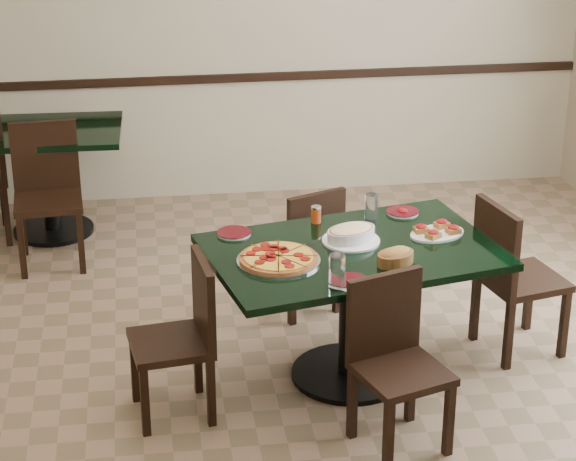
{
  "coord_description": "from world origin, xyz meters",
  "views": [
    {
      "loc": [
        -0.77,
        -5.16,
        3.1
      ],
      "look_at": [
        -0.05,
        0.0,
        0.86
      ],
      "focal_mm": 70.0,
      "sensor_mm": 36.0,
      "label": 1
    }
  ],
  "objects": [
    {
      "name": "water_glass_b",
      "position": [
        0.12,
        -0.46,
        0.83
      ],
      "size": [
        0.08,
        0.08,
        0.17
      ],
      "primitive_type": "cylinder",
      "color": "white",
      "rests_on": "main_table"
    },
    {
      "name": "room_shell",
      "position": [
        1.02,
        1.73,
        1.17
      ],
      "size": [
        5.5,
        5.5,
        5.5
      ],
      "color": "white",
      "rests_on": "floor"
    },
    {
      "name": "lasagna_casserole",
      "position": [
        0.29,
        0.06,
        0.8
      ],
      "size": [
        0.32,
        0.3,
        0.09
      ],
      "rotation": [
        0.0,
        0.0,
        0.42
      ],
      "color": "silver",
      "rests_on": "main_table"
    },
    {
      "name": "chair_far",
      "position": [
        0.17,
        0.74,
        0.44
      ],
      "size": [
        0.48,
        0.48,
        0.79
      ],
      "rotation": [
        0.0,
        0.0,
        3.53
      ],
      "color": "black",
      "rests_on": "floor"
    },
    {
      "name": "bruschetta_platter",
      "position": [
        0.75,
        0.09,
        0.77
      ],
      "size": [
        0.36,
        0.3,
        0.05
      ],
      "rotation": [
        0.0,
        0.0,
        0.34
      ],
      "color": "silver",
      "rests_on": "main_table"
    },
    {
      "name": "side_plate_far_r",
      "position": [
        0.64,
        0.4,
        0.76
      ],
      "size": [
        0.18,
        0.18,
        0.03
      ],
      "rotation": [
        0.0,
        0.0,
        -0.06
      ],
      "color": "silver",
      "rests_on": "main_table"
    },
    {
      "name": "chair_right",
      "position": [
        1.19,
        0.13,
        0.49
      ],
      "size": [
        0.5,
        0.5,
        0.88
      ],
      "rotation": [
        0.0,
        0.0,
        1.81
      ],
      "color": "black",
      "rests_on": "floor"
    },
    {
      "name": "napkin_setting",
      "position": [
        0.2,
        -0.44,
        0.75
      ],
      "size": [
        0.22,
        0.22,
        0.01
      ],
      "rotation": [
        0.0,
        0.0,
        0.73
      ],
      "color": "white",
      "rests_on": "main_table"
    },
    {
      "name": "chair_near",
      "position": [
        0.37,
        -0.63,
        0.47
      ],
      "size": [
        0.5,
        0.5,
        0.84
      ],
      "rotation": [
        0.0,
        0.0,
        0.33
      ],
      "color": "black",
      "rests_on": "floor"
    },
    {
      "name": "floor",
      "position": [
        0.0,
        0.0,
        0.0
      ],
      "size": [
        5.5,
        5.5,
        0.0
      ],
      "primitive_type": "plane",
      "color": "#7E6049",
      "rests_on": "ground"
    },
    {
      "name": "pepperoni_pizza",
      "position": [
        -0.12,
        -0.13,
        0.77
      ],
      "size": [
        0.42,
        0.42,
        0.04
      ],
      "rotation": [
        0.0,
        0.0,
        -0.13
      ],
      "color": "silver",
      "rests_on": "main_table"
    },
    {
      "name": "chair_left",
      "position": [
        -0.6,
        -0.25,
        0.46
      ],
      "size": [
        0.44,
        0.44,
        0.83
      ],
      "rotation": [
        0.0,
        0.0,
        -1.43
      ],
      "color": "black",
      "rests_on": "floor"
    },
    {
      "name": "main_table",
      "position": [
        0.28,
        -0.03,
        0.57
      ],
      "size": [
        1.62,
        1.22,
        0.75
      ],
      "rotation": [
        0.0,
        0.0,
        0.22
      ],
      "color": "black",
      "rests_on": "floor"
    },
    {
      "name": "back_chair_near",
      "position": [
        -1.38,
        1.73,
        0.51
      ],
      "size": [
        0.45,
        0.45,
        0.92
      ],
      "rotation": [
        0.0,
        0.0,
        0.06
      ],
      "color": "black",
      "rests_on": "floor"
    },
    {
      "name": "bread_basket",
      "position": [
        0.45,
        -0.23,
        0.79
      ],
      "size": [
        0.24,
        0.21,
        0.09
      ],
      "rotation": [
        0.0,
        0.0,
        0.45
      ],
      "color": "brown",
      "rests_on": "main_table"
    },
    {
      "name": "side_plate_near",
      "position": [
        0.19,
        -0.41,
        0.76
      ],
      "size": [
        0.18,
        0.18,
        0.02
      ],
      "rotation": [
        0.0,
        0.0,
        0.51
      ],
      "color": "silver",
      "rests_on": "main_table"
    },
    {
      "name": "back_table",
      "position": [
        -1.4,
        2.18,
        0.52
      ],
      "size": [
        1.04,
        0.77,
        0.75
      ],
      "rotation": [
        0.0,
        0.0,
        -0.03
      ],
      "color": "black",
      "rests_on": "floor"
    },
    {
      "name": "water_glass_a",
      "position": [
        0.45,
        0.33,
        0.83
      ],
      "size": [
        0.07,
        0.07,
        0.15
      ],
      "primitive_type": "cylinder",
      "color": "white",
      "rests_on": "main_table"
    },
    {
      "name": "side_plate_far_l",
      "position": [
        -0.31,
        0.24,
        0.76
      ],
      "size": [
        0.18,
        0.18,
        0.02
      ],
      "rotation": [
        0.0,
        0.0,
        0.49
      ],
      "color": "silver",
      "rests_on": "main_table"
    },
    {
      "name": "pepper_shaker",
      "position": [
        0.15,
        0.34,
        0.8
      ],
      "size": [
        0.05,
        0.05,
        0.09
      ],
      "color": "#BE3F14",
      "rests_on": "main_table"
    }
  ]
}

